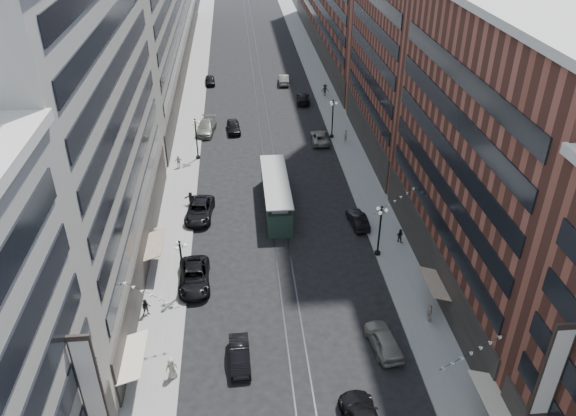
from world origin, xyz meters
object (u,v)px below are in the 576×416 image
object	(u,v)px
pedestrian_6	(179,162)
pedestrian_extra_1	(157,236)
car_7	(200,210)
pedestrian_9	(325,90)
car_9	(210,80)
pedestrian_8	(345,136)
car_4	(384,340)
pedestrian_5	(191,198)
car_5	(240,356)
car_8	(206,127)
pedestrian_2	(146,307)
lamppost_se_mid	(333,117)
pedestrian_7	(400,235)
streetcar	(276,195)
lamppost_sw_far	(182,265)
car_14	(284,79)
car_10	(358,220)
car_12	(303,98)
lamppost_se_far	(380,229)
car_11	(320,137)
lamppost_sw_mid	(196,137)
pedestrian_1	(172,368)
pedestrian_4	(430,312)
car_2	(194,277)
car_13	(233,127)

from	to	relation	value
pedestrian_6	pedestrian_extra_1	xyz separation A→B (m)	(-0.96, -16.67, 0.07)
car_7	pedestrian_9	world-z (taller)	pedestrian_9
car_9	pedestrian_8	bearing A→B (deg)	-57.32
car_4	pedestrian_5	size ratio (longest dim) A/B	3.18
car_5	car_8	size ratio (longest dim) A/B	0.75
pedestrian_2	car_9	size ratio (longest dim) A/B	0.39
car_8	pedestrian_5	xyz separation A→B (m)	(-1.10, -20.18, 0.05)
lamppost_se_mid	pedestrian_7	size ratio (longest dim) A/B	3.68
car_4	pedestrian_8	world-z (taller)	pedestrian_8
streetcar	car_8	size ratio (longest dim) A/B	2.13
pedestrian_8	lamppost_sw_far	bearing A→B (deg)	31.37
car_14	pedestrian_6	bearing A→B (deg)	65.85
car_10	car_12	size ratio (longest dim) A/B	0.85
lamppost_se_far	car_11	world-z (taller)	lamppost_se_far
lamppost_sw_mid	pedestrian_6	bearing A→B (deg)	-133.46
lamppost_sw_mid	lamppost_sw_far	bearing A→B (deg)	-90.00
pedestrian_1	pedestrian_6	size ratio (longest dim) A/B	1.15
car_9	car_12	distance (m)	18.41
pedestrian_2	pedestrian_4	size ratio (longest dim) A/B	0.91
car_5	pedestrian_4	size ratio (longest dim) A/B	2.50
streetcar	pedestrian_6	bearing A→B (deg)	137.23
pedestrian_5	pedestrian_1	bearing A→B (deg)	-83.29
car_5	pedestrian_4	xyz separation A→B (m)	(15.84, 3.06, 0.31)
car_7	car_10	distance (m)	17.06
pedestrian_7	car_4	bearing A→B (deg)	104.67
lamppost_se_mid	car_8	distance (m)	18.09
car_14	pedestrian_7	bearing A→B (deg)	101.48
car_5	lamppost_sw_far	bearing A→B (deg)	116.60
car_2	car_7	bearing A→B (deg)	87.87
car_12	car_8	bearing A→B (deg)	40.57
lamppost_se_far	pedestrian_1	size ratio (longest dim) A/B	2.98
pedestrian_4	pedestrian_8	distance (m)	35.73
car_5	pedestrian_6	size ratio (longest dim) A/B	2.72
car_4	pedestrian_2	distance (m)	19.81
car_12	pedestrian_9	xyz separation A→B (m)	(3.91, 2.37, 0.39)
lamppost_se_mid	car_13	xyz separation A→B (m)	(-13.70, 3.51, -2.32)
lamppost_se_far	lamppost_se_mid	xyz separation A→B (m)	(0.00, 28.00, 0.00)
car_7	car_9	world-z (taller)	car_7
lamppost_se_far	pedestrian_4	world-z (taller)	lamppost_se_far
pedestrian_4	car_11	xyz separation A→B (m)	(-3.98, 36.47, -0.31)
car_8	pedestrian_extra_1	size ratio (longest dim) A/B	3.34
car_12	pedestrian_extra_1	size ratio (longest dim) A/B	2.88
lamppost_sw_mid	pedestrian_7	xyz separation A→B (m)	(21.09, -21.10, -2.20)
lamppost_se_mid	pedestrian_8	xyz separation A→B (m)	(1.52, -1.91, -1.97)
car_8	car_11	world-z (taller)	car_8
pedestrian_6	pedestrian_8	size ratio (longest dim) A/B	0.83
car_13	lamppost_sw_mid	bearing A→B (deg)	-122.80
pedestrian_9	pedestrian_8	bearing A→B (deg)	-89.51
lamppost_sw_far	streetcar	size ratio (longest dim) A/B	0.44
car_11	pedestrian_extra_1	distance (m)	30.27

